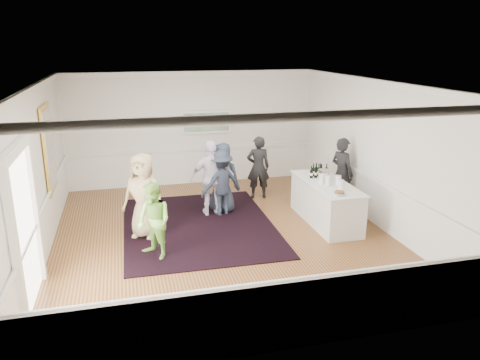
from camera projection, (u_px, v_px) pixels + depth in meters
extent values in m
plane|color=#905D2F|center=(222.00, 235.00, 9.99)|extent=(8.00, 8.00, 0.00)
cube|color=white|center=(221.00, 83.00, 9.08)|extent=(7.00, 8.00, 0.02)
cube|color=white|center=(38.00, 174.00, 8.71)|extent=(0.02, 8.00, 3.20)
cube|color=white|center=(376.00, 153.00, 10.36)|extent=(0.02, 8.00, 3.20)
cube|color=white|center=(192.00, 129.00, 13.25)|extent=(7.00, 0.02, 3.20)
cube|color=white|center=(289.00, 240.00, 5.82)|extent=(7.00, 0.02, 3.20)
cube|color=gold|center=(49.00, 149.00, 9.87)|extent=(0.04, 1.25, 1.85)
cube|color=white|center=(50.00, 149.00, 9.88)|extent=(0.01, 1.05, 1.65)
cube|color=white|center=(16.00, 255.00, 6.31)|extent=(0.10, 0.14, 2.40)
cube|color=white|center=(35.00, 214.00, 7.84)|extent=(0.10, 0.14, 2.40)
cube|color=white|center=(15.00, 150.00, 6.71)|extent=(0.10, 1.78, 0.16)
cube|color=white|center=(24.00, 233.00, 7.07)|extent=(0.02, 1.50, 2.40)
cube|color=white|center=(206.00, 122.00, 13.25)|extent=(1.44, 0.05, 0.66)
cube|color=#27683A|center=(206.00, 122.00, 13.22)|extent=(1.30, 0.01, 0.52)
cube|color=black|center=(199.00, 225.00, 10.49)|extent=(3.34, 4.35, 0.02)
cube|color=silver|center=(326.00, 203.00, 10.59)|extent=(0.83, 2.27, 0.93)
cube|color=silver|center=(327.00, 183.00, 10.46)|extent=(0.89, 2.33, 0.02)
imported|color=black|center=(342.00, 173.00, 11.40)|extent=(0.63, 0.76, 1.77)
imported|color=tan|center=(143.00, 196.00, 9.69)|extent=(1.05, 0.91, 1.80)
imported|color=#84C54E|center=(154.00, 221.00, 8.77)|extent=(0.86, 0.91, 1.47)
imported|color=white|center=(212.00, 178.00, 10.94)|extent=(1.06, 0.46, 1.80)
imported|color=#202736|center=(221.00, 183.00, 10.98)|extent=(1.14, 0.86, 1.57)
imported|color=black|center=(258.00, 167.00, 12.17)|extent=(0.65, 0.47, 1.65)
imported|color=#202736|center=(222.00, 178.00, 11.18)|extent=(0.98, 0.87, 1.69)
cylinder|color=#8AC245|center=(328.00, 180.00, 10.20)|extent=(0.12, 0.12, 0.24)
cylinder|color=#D84B3F|center=(338.00, 180.00, 10.20)|extent=(0.12, 0.12, 0.24)
cylinder|color=#70C245|center=(322.00, 179.00, 10.32)|extent=(0.12, 0.12, 0.24)
cylinder|color=beige|center=(341.00, 185.00, 9.88)|extent=(0.12, 0.12, 0.24)
cylinder|color=silver|center=(324.00, 175.00, 10.60)|extent=(0.26, 0.26, 0.25)
imported|color=white|center=(340.00, 193.00, 9.60)|extent=(0.25, 0.25, 0.06)
cylinder|color=brown|center=(340.00, 192.00, 9.59)|extent=(0.19, 0.19, 0.04)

